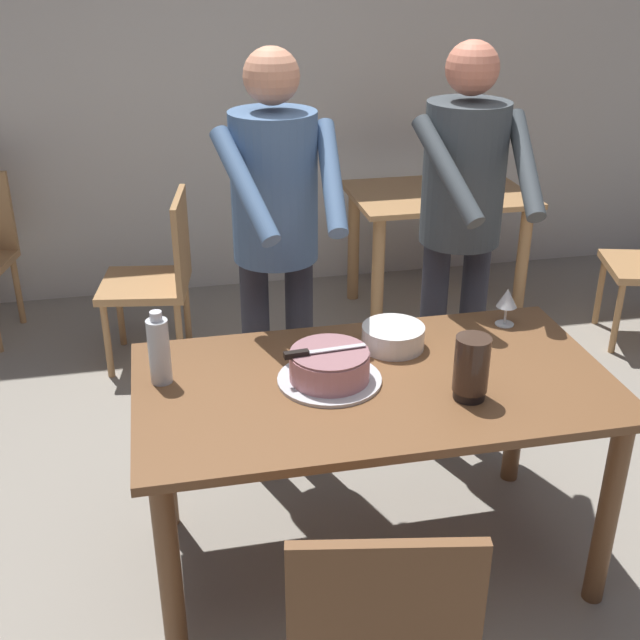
{
  "coord_description": "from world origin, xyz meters",
  "views": [
    {
      "loc": [
        -0.64,
        -2.18,
        2.06
      ],
      "look_at": [
        -0.15,
        0.17,
        0.9
      ],
      "focal_mm": 44.99,
      "sensor_mm": 36.0,
      "label": 1
    }
  ],
  "objects_px": {
    "plate_stack": "(393,337)",
    "background_chair_0": "(159,274)",
    "main_dining_table": "(374,409)",
    "person_standing_beside": "(462,212)",
    "cake_on_platter": "(330,367)",
    "background_table": "(437,219)",
    "wine_glass_near": "(507,299)",
    "person_cutting_cake": "(276,227)",
    "water_bottle": "(159,350)",
    "hurricane_lamp": "(471,367)",
    "chair_near_side": "(377,636)",
    "cake_knife": "(308,353)"
  },
  "relations": [
    {
      "from": "main_dining_table",
      "to": "hurricane_lamp",
      "type": "xyz_separation_m",
      "value": [
        0.26,
        -0.17,
        0.22
      ]
    },
    {
      "from": "cake_on_platter",
      "to": "plate_stack",
      "type": "distance_m",
      "value": 0.33
    },
    {
      "from": "background_chair_0",
      "to": "cake_on_platter",
      "type": "bearing_deg",
      "value": -72.71
    },
    {
      "from": "hurricane_lamp",
      "to": "person_standing_beside",
      "type": "xyz_separation_m",
      "value": [
        0.27,
        0.83,
        0.22
      ]
    },
    {
      "from": "wine_glass_near",
      "to": "background_table",
      "type": "xyz_separation_m",
      "value": [
        0.35,
        1.71,
        -0.28
      ]
    },
    {
      "from": "cake_knife",
      "to": "background_chair_0",
      "type": "xyz_separation_m",
      "value": [
        -0.45,
        1.69,
        -0.37
      ]
    },
    {
      "from": "cake_on_platter",
      "to": "person_standing_beside",
      "type": "distance_m",
      "value": 0.97
    },
    {
      "from": "plate_stack",
      "to": "wine_glass_near",
      "type": "bearing_deg",
      "value": 10.89
    },
    {
      "from": "person_cutting_cake",
      "to": "main_dining_table",
      "type": "bearing_deg",
      "value": -70.99
    },
    {
      "from": "hurricane_lamp",
      "to": "chair_near_side",
      "type": "xyz_separation_m",
      "value": [
        -0.46,
        -0.63,
        -0.37
      ]
    },
    {
      "from": "main_dining_table",
      "to": "background_table",
      "type": "bearing_deg",
      "value": 65.12
    },
    {
      "from": "person_cutting_cake",
      "to": "chair_near_side",
      "type": "relative_size",
      "value": 1.91
    },
    {
      "from": "person_cutting_cake",
      "to": "background_chair_0",
      "type": "relative_size",
      "value": 1.91
    },
    {
      "from": "wine_glass_near",
      "to": "chair_near_side",
      "type": "distance_m",
      "value": 1.4
    },
    {
      "from": "background_chair_0",
      "to": "plate_stack",
      "type": "bearing_deg",
      "value": -62.05
    },
    {
      "from": "person_standing_beside",
      "to": "water_bottle",
      "type": "bearing_deg",
      "value": -156.21
    },
    {
      "from": "wine_glass_near",
      "to": "main_dining_table",
      "type": "bearing_deg",
      "value": -152.94
    },
    {
      "from": "water_bottle",
      "to": "person_cutting_cake",
      "type": "distance_m",
      "value": 0.71
    },
    {
      "from": "water_bottle",
      "to": "background_table",
      "type": "relative_size",
      "value": 0.25
    },
    {
      "from": "wine_glass_near",
      "to": "background_chair_0",
      "type": "bearing_deg",
      "value": 131.67
    },
    {
      "from": "person_standing_beside",
      "to": "cake_on_platter",
      "type": "bearing_deg",
      "value": -136.41
    },
    {
      "from": "person_standing_beside",
      "to": "chair_near_side",
      "type": "height_order",
      "value": "person_standing_beside"
    },
    {
      "from": "main_dining_table",
      "to": "person_cutting_cake",
      "type": "bearing_deg",
      "value": 109.01
    },
    {
      "from": "plate_stack",
      "to": "background_chair_0",
      "type": "distance_m",
      "value": 1.72
    },
    {
      "from": "main_dining_table",
      "to": "plate_stack",
      "type": "xyz_separation_m",
      "value": [
        0.12,
        0.21,
        0.15
      ]
    },
    {
      "from": "background_chair_0",
      "to": "cake_knife",
      "type": "bearing_deg",
      "value": -75.01
    },
    {
      "from": "cake_on_platter",
      "to": "background_chair_0",
      "type": "distance_m",
      "value": 1.79
    },
    {
      "from": "person_standing_beside",
      "to": "wine_glass_near",
      "type": "bearing_deg",
      "value": -81.67
    },
    {
      "from": "main_dining_table",
      "to": "person_standing_beside",
      "type": "distance_m",
      "value": 0.95
    },
    {
      "from": "wine_glass_near",
      "to": "person_standing_beside",
      "type": "height_order",
      "value": "person_standing_beside"
    },
    {
      "from": "cake_knife",
      "to": "person_cutting_cake",
      "type": "relative_size",
      "value": 0.16
    },
    {
      "from": "person_standing_beside",
      "to": "background_chair_0",
      "type": "relative_size",
      "value": 1.91
    },
    {
      "from": "person_cutting_cake",
      "to": "chair_near_side",
      "type": "xyz_separation_m",
      "value": [
        0.01,
        -1.43,
        -0.58
      ]
    },
    {
      "from": "plate_stack",
      "to": "person_cutting_cake",
      "type": "height_order",
      "value": "person_cutting_cake"
    },
    {
      "from": "cake_on_platter",
      "to": "cake_knife",
      "type": "relative_size",
      "value": 1.26
    },
    {
      "from": "plate_stack",
      "to": "background_table",
      "type": "bearing_deg",
      "value": 65.81
    },
    {
      "from": "wine_glass_near",
      "to": "hurricane_lamp",
      "type": "xyz_separation_m",
      "value": [
        -0.32,
        -0.47,
        0.0
      ]
    },
    {
      "from": "cake_knife",
      "to": "background_chair_0",
      "type": "relative_size",
      "value": 0.3
    },
    {
      "from": "main_dining_table",
      "to": "person_standing_beside",
      "type": "xyz_separation_m",
      "value": [
        0.53,
        0.66,
        0.44
      ]
    },
    {
      "from": "wine_glass_near",
      "to": "background_chair_0",
      "type": "relative_size",
      "value": 0.16
    },
    {
      "from": "chair_near_side",
      "to": "background_table",
      "type": "relative_size",
      "value": 0.9
    },
    {
      "from": "cake_on_platter",
      "to": "wine_glass_near",
      "type": "relative_size",
      "value": 2.36
    },
    {
      "from": "cake_on_platter",
      "to": "hurricane_lamp",
      "type": "distance_m",
      "value": 0.45
    },
    {
      "from": "background_table",
      "to": "background_chair_0",
      "type": "xyz_separation_m",
      "value": [
        -1.6,
        -0.3,
        -0.09
      ]
    },
    {
      "from": "plate_stack",
      "to": "person_standing_beside",
      "type": "bearing_deg",
      "value": 48.21
    },
    {
      "from": "water_bottle",
      "to": "background_table",
      "type": "xyz_separation_m",
      "value": [
        1.61,
        1.87,
        -0.29
      ]
    },
    {
      "from": "cake_knife",
      "to": "background_chair_0",
      "type": "bearing_deg",
      "value": 104.99
    },
    {
      "from": "plate_stack",
      "to": "background_table",
      "type": "xyz_separation_m",
      "value": [
        0.81,
        1.79,
        -0.21
      ]
    },
    {
      "from": "cake_on_platter",
      "to": "background_table",
      "type": "height_order",
      "value": "cake_on_platter"
    },
    {
      "from": "person_standing_beside",
      "to": "background_table",
      "type": "distance_m",
      "value": 1.48
    }
  ]
}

